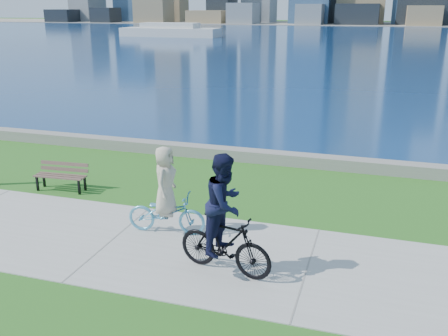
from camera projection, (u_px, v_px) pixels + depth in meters
The scene contains 9 objects.
ground at pixel (112, 240), 10.26m from camera, with size 320.00×320.00×0.00m, color #215B18.
concrete_path at pixel (112, 240), 10.25m from camera, with size 80.00×3.50×0.02m, color #A1A19C.
seawall at pixel (210, 152), 15.83m from camera, with size 90.00×0.50×0.35m, color slate.
bay_water at pixel (351, 37), 75.56m from camera, with size 320.00×131.00×0.01m, color navy.
far_shore at pixel (366, 24), 128.15m from camera, with size 320.00×30.00×0.12m, color gray.
ferry_near at pixel (170, 31), 76.35m from camera, with size 15.22×4.35×2.07m.
park_bench at pixel (62, 174), 12.97m from camera, with size 1.39×0.57×0.71m.
cyclist_woman at pixel (166, 201), 10.38m from camera, with size 0.76×1.72×1.89m.
cyclist_man at pixel (225, 224), 8.73m from camera, with size 0.88×1.89×2.22m.
Camera 1 is at (4.97, -8.17, 4.61)m, focal length 40.00 mm.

